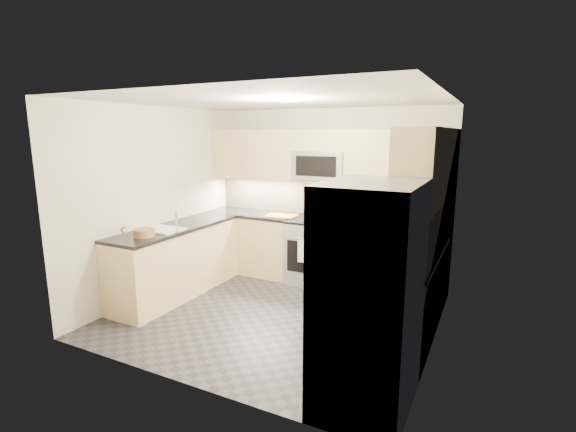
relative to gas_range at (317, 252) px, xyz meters
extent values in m
cube|color=#222227|center=(0.00, -1.28, -0.46)|extent=(3.60, 3.20, 0.00)
cube|color=beige|center=(0.00, -1.28, 2.04)|extent=(3.60, 3.20, 0.02)
cube|color=beige|center=(0.00, 0.32, 0.79)|extent=(3.60, 0.02, 2.50)
cube|color=beige|center=(0.00, -2.88, 0.79)|extent=(3.60, 0.02, 2.50)
cube|color=beige|center=(-1.80, -1.28, 0.79)|extent=(0.02, 3.20, 2.50)
cube|color=beige|center=(1.80, -1.28, 0.79)|extent=(0.02, 3.20, 2.50)
cube|color=#DBC284|center=(-1.09, 0.02, -0.01)|extent=(1.42, 0.60, 0.90)
cube|color=#DBC284|center=(1.09, 0.02, -0.01)|extent=(1.42, 0.60, 0.90)
cube|color=#DBC284|center=(1.50, -1.12, -0.01)|extent=(0.60, 1.70, 0.90)
cube|color=#DBC284|center=(-1.50, -1.28, -0.01)|extent=(0.60, 2.00, 0.90)
cube|color=black|center=(-1.09, 0.02, 0.47)|extent=(1.42, 0.63, 0.04)
cube|color=black|center=(1.09, 0.02, 0.47)|extent=(1.42, 0.63, 0.04)
cube|color=black|center=(1.50, -1.12, 0.47)|extent=(0.63, 1.70, 0.04)
cube|color=black|center=(-1.50, -1.28, 0.47)|extent=(0.63, 2.00, 0.04)
cube|color=#DBC284|center=(0.00, 0.15, 1.37)|extent=(3.60, 0.35, 0.75)
cube|color=#DBC284|center=(1.62, -1.00, 1.37)|extent=(0.35, 1.95, 0.75)
cube|color=tan|center=(0.00, 0.32, 0.74)|extent=(3.60, 0.01, 0.51)
cube|color=tan|center=(1.80, -0.82, 0.74)|extent=(0.01, 2.30, 0.51)
cube|color=#A4A6AC|center=(0.00, 0.00, 0.00)|extent=(0.76, 0.65, 0.91)
cube|color=black|center=(0.00, 0.00, 0.46)|extent=(0.76, 0.65, 0.03)
cube|color=black|center=(0.00, -0.33, -0.01)|extent=(0.62, 0.02, 0.45)
cylinder|color=#B2B5BA|center=(0.00, -0.35, 0.26)|extent=(0.60, 0.02, 0.02)
cube|color=#93949A|center=(0.00, 0.12, 1.24)|extent=(0.76, 0.40, 0.40)
cube|color=black|center=(0.00, -0.08, 1.24)|extent=(0.60, 0.01, 0.28)
cube|color=#929599|center=(1.45, -2.43, 0.45)|extent=(0.70, 0.90, 1.80)
cylinder|color=#B2B5BA|center=(1.08, -2.61, 0.49)|extent=(0.02, 0.02, 1.20)
cylinder|color=#B2B5BA|center=(1.08, -2.25, 0.49)|extent=(0.02, 0.02, 1.20)
cube|color=white|center=(-1.50, -1.53, 0.42)|extent=(0.52, 0.38, 0.16)
cylinder|color=silver|center=(-1.24, -1.53, 0.62)|extent=(0.03, 0.03, 0.28)
cylinder|color=#6EC654|center=(1.49, -0.03, 0.56)|extent=(0.26, 0.26, 0.14)
cube|color=orange|center=(-0.56, -0.04, 0.49)|extent=(0.48, 0.36, 0.01)
cylinder|color=olive|center=(-1.45, -1.86, 0.53)|extent=(0.26, 0.26, 0.09)
sphere|color=#B01914|center=(-1.53, -2.08, 0.60)|extent=(0.07, 0.07, 0.07)
sphere|color=#4DB558|center=(-1.47, -2.13, 0.60)|extent=(0.06, 0.06, 0.06)
cube|color=white|center=(-0.04, -0.37, 0.10)|extent=(0.17, 0.03, 0.32)
camera|label=1|loc=(2.25, -5.40, 1.69)|focal=26.00mm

